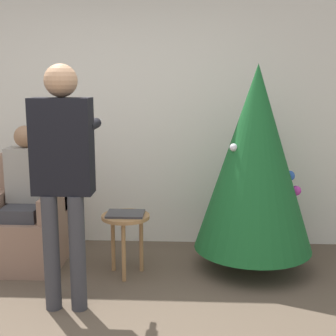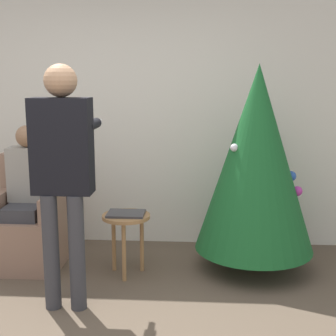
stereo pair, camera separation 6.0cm
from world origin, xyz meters
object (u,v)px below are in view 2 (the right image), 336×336
armchair (30,226)px  side_stool (126,225)px  christmas_tree (256,159)px  person_standing (62,164)px  person_seated (27,189)px

armchair → side_stool: size_ratio=1.86×
armchair → side_stool: bearing=-10.9°
christmas_tree → person_standing: christmas_tree is taller
person_seated → person_standing: (0.57, -0.75, 0.38)m
christmas_tree → person_seated: size_ratio=1.42×
christmas_tree → side_stool: size_ratio=3.37×
christmas_tree → person_seated: 2.09m
person_standing → armchair: bearing=126.2°
armchair → person_seated: (0.00, -0.03, 0.35)m
armchair → person_seated: size_ratio=0.78×
armchair → person_standing: size_ratio=0.56×
armchair → person_standing: (0.57, -0.78, 0.74)m
side_stool → armchair: bearing=169.1°
person_standing → side_stool: bearing=58.5°
person_seated → side_stool: size_ratio=2.37×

